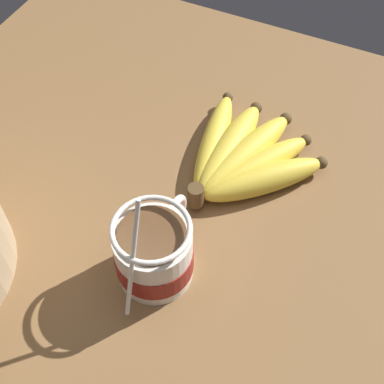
{
  "coord_description": "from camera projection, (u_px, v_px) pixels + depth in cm",
  "views": [
    {
      "loc": [
        -27.37,
        -14.26,
        58.05
      ],
      "look_at": [
        7.28,
        2.01,
        7.2
      ],
      "focal_mm": 50.0,
      "sensor_mm": 36.0,
      "label": 1
    }
  ],
  "objects": [
    {
      "name": "table",
      "position": [
        181.0,
        270.0,
        0.64
      ],
      "size": [
        95.12,
        95.12,
        3.13
      ],
      "color": "brown",
      "rests_on": "ground"
    },
    {
      "name": "banana_bunch",
      "position": [
        242.0,
        158.0,
        0.7
      ],
      "size": [
        20.38,
        18.79,
        4.17
      ],
      "color": "#4C381E",
      "rests_on": "table"
    },
    {
      "name": "coffee_mug",
      "position": [
        154.0,
        253.0,
        0.59
      ],
      "size": [
        14.47,
        8.81,
        16.07
      ],
      "color": "white",
      "rests_on": "table"
    }
  ]
}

